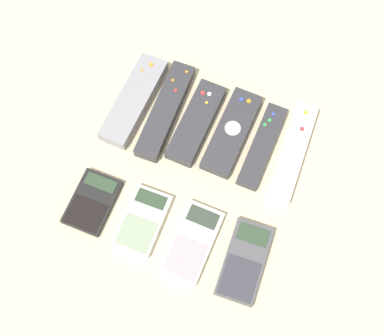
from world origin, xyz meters
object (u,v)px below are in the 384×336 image
(remote_3, at_px, (232,132))
(calculator_3, at_px, (245,261))
(remote_1, at_px, (165,111))
(calculator_2, at_px, (193,242))
(remote_0, at_px, (134,100))
(remote_4, at_px, (262,146))
(calculator_0, at_px, (92,202))
(remote_5, at_px, (292,152))
(calculator_1, at_px, (143,220))
(remote_2, at_px, (196,122))

(remote_3, height_order, calculator_3, remote_3)
(remote_1, distance_m, calculator_2, 0.27)
(calculator_3, bearing_deg, remote_0, 142.11)
(remote_4, relative_size, calculator_0, 1.59)
(remote_3, xyz_separation_m, calculator_0, (-0.20, -0.23, -0.00))
(remote_5, height_order, calculator_1, remote_5)
(remote_2, distance_m, calculator_2, 0.24)
(remote_3, bearing_deg, calculator_1, -109.63)
(remote_1, xyz_separation_m, calculator_2, (0.15, -0.23, -0.00))
(remote_4, bearing_deg, calculator_3, -77.72)
(calculator_0, bearing_deg, remote_5, 36.39)
(remote_5, xyz_separation_m, calculator_3, (-0.02, -0.23, -0.00))
(calculator_1, distance_m, calculator_3, 0.20)
(calculator_0, distance_m, calculator_2, 0.20)
(remote_0, relative_size, remote_2, 1.13)
(remote_5, xyz_separation_m, calculator_2, (-0.12, -0.23, -0.00))
(remote_2, relative_size, remote_5, 0.87)
(calculator_2, bearing_deg, remote_0, 135.20)
(remote_1, relative_size, remote_5, 1.03)
(calculator_1, bearing_deg, remote_2, 84.58)
(remote_5, distance_m, calculator_1, 0.32)
(remote_0, relative_size, calculator_1, 1.69)
(remote_0, distance_m, remote_1, 0.07)
(remote_0, relative_size, remote_5, 0.98)
(remote_0, relative_size, remote_3, 1.11)
(remote_3, distance_m, remote_4, 0.07)
(remote_4, height_order, remote_5, remote_5)
(remote_0, relative_size, calculator_0, 1.80)
(remote_0, bearing_deg, remote_4, 2.60)
(remote_0, distance_m, remote_4, 0.27)
(remote_0, height_order, remote_3, remote_0)
(calculator_2, bearing_deg, remote_2, 111.30)
(remote_1, bearing_deg, calculator_0, -104.77)
(remote_3, distance_m, calculator_3, 0.26)
(remote_5, xyz_separation_m, calculator_0, (-0.32, -0.23, -0.01))
(remote_3, bearing_deg, calculator_0, -127.99)
(remote_4, distance_m, calculator_3, 0.23)
(remote_3, bearing_deg, remote_2, -173.03)
(calculator_3, bearing_deg, remote_3, 112.75)
(remote_1, distance_m, remote_2, 0.07)
(remote_0, bearing_deg, remote_2, 2.43)
(calculator_0, bearing_deg, remote_3, 50.08)
(remote_4, relative_size, remote_5, 0.87)
(calculator_3, bearing_deg, calculator_1, 176.82)
(remote_1, height_order, calculator_1, remote_1)
(remote_2, height_order, calculator_3, remote_2)
(remote_0, height_order, remote_4, remote_0)
(calculator_1, bearing_deg, remote_3, 67.57)
(calculator_0, distance_m, calculator_3, 0.30)
(remote_2, xyz_separation_m, calculator_2, (0.08, -0.23, -0.00))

